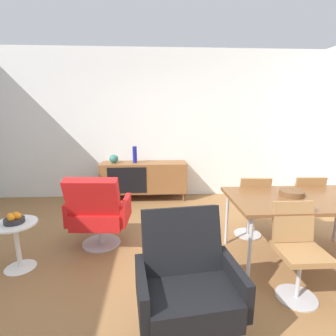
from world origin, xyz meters
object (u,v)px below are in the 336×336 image
(dining_chair_back_left, at_px, (251,204))
(fruit_bowl, at_px, (14,219))
(armchair_black_shell, at_px, (187,279))
(lounge_chair_red, at_px, (98,211))
(side_table_round, at_px, (17,240))
(dining_chair_front_left, at_px, (298,247))
(vase_cobalt, at_px, (135,155))
(sideboard, at_px, (144,177))
(vase_sculptural_dark, at_px, (114,159))
(dining_table, at_px, (303,201))
(dining_chair_back_right, at_px, (302,203))
(wooden_bowl_on_table, at_px, (292,193))

(dining_chair_back_left, xyz_separation_m, fruit_bowl, (-2.74, -0.55, 0.09))
(armchair_black_shell, relative_size, fruit_bowl, 4.73)
(lounge_chair_red, distance_m, side_table_round, 0.89)
(dining_chair_front_left, bearing_deg, vase_cobalt, 120.84)
(dining_chair_front_left, height_order, lounge_chair_red, lounge_chair_red)
(vase_cobalt, height_order, dining_chair_back_left, vase_cobalt)
(vase_cobalt, bearing_deg, side_table_round, -117.16)
(sideboard, relative_size, vase_sculptural_dark, 9.62)
(side_table_round, bearing_deg, armchair_black_shell, -29.42)
(vase_cobalt, xyz_separation_m, dining_chair_front_left, (1.63, -2.73, -0.40))
(vase_sculptural_dark, xyz_separation_m, dining_table, (2.37, -2.17, -0.10))
(vase_cobalt, distance_m, lounge_chair_red, 1.83)
(sideboard, bearing_deg, dining_chair_front_left, -61.69)
(dining_table, xyz_separation_m, dining_chair_back_left, (-0.35, 0.56, -0.23))
(dining_chair_back_right, bearing_deg, sideboard, 143.39)
(vase_cobalt, height_order, dining_table, vase_cobalt)
(vase_sculptural_dark, relative_size, dining_chair_back_right, 0.19)
(dining_chair_front_left, xyz_separation_m, lounge_chair_red, (-1.97, 0.97, -0.00))
(sideboard, height_order, vase_cobalt, vase_cobalt)
(sideboard, height_order, armchair_black_shell, armchair_black_shell)
(side_table_round, bearing_deg, dining_chair_back_right, 9.14)
(wooden_bowl_on_table, relative_size, fruit_bowl, 1.30)
(wooden_bowl_on_table, relative_size, side_table_round, 0.50)
(dining_chair_back_left, relative_size, dining_chair_back_right, 1.00)
(vase_sculptural_dark, height_order, lounge_chair_red, lounge_chair_red)
(dining_chair_front_left, xyz_separation_m, side_table_round, (-2.74, 0.56, -0.15))
(vase_cobalt, height_order, dining_chair_front_left, vase_cobalt)
(dining_table, height_order, fruit_bowl, dining_table)
(dining_chair_back_right, xyz_separation_m, armchair_black_shell, (-1.75, -1.51, -0.00))
(fruit_bowl, bearing_deg, side_table_round, -93.84)
(vase_cobalt, relative_size, dining_table, 0.19)
(vase_cobalt, bearing_deg, sideboard, -0.67)
(dining_chair_front_left, height_order, armchair_black_shell, armchair_black_shell)
(vase_cobalt, xyz_separation_m, dining_chair_back_right, (2.33, -1.61, -0.40))
(fruit_bowl, bearing_deg, vase_sculptural_dark, 71.59)
(side_table_round, bearing_deg, vase_sculptural_dark, 71.60)
(armchair_black_shell, bearing_deg, dining_table, 33.98)
(lounge_chair_red, distance_m, fruit_bowl, 0.88)
(sideboard, distance_m, wooden_bowl_on_table, 2.74)
(dining_chair_back_right, height_order, armchair_black_shell, armchair_black_shell)
(wooden_bowl_on_table, distance_m, dining_chair_back_left, 0.63)
(dining_table, height_order, dining_chair_front_left, dining_chair_front_left)
(sideboard, bearing_deg, dining_table, -50.01)
(wooden_bowl_on_table, bearing_deg, lounge_chair_red, 171.05)
(dining_chair_back_right, bearing_deg, dining_table, -121.90)
(dining_table, bearing_deg, dining_chair_front_left, -122.06)
(armchair_black_shell, xyz_separation_m, fruit_bowl, (-1.69, 0.95, 0.10))
(lounge_chair_red, bearing_deg, fruit_bowl, -152.24)
(vase_cobalt, bearing_deg, vase_sculptural_dark, 180.00)
(dining_chair_back_left, distance_m, fruit_bowl, 2.79)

